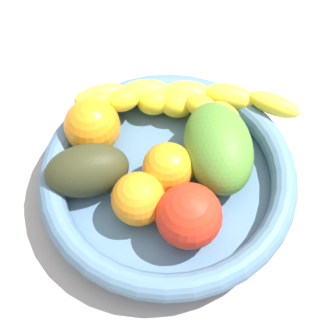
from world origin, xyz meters
The scene contains 10 objects.
kitchen_counter centered at (0.00, 0.00, 1.50)cm, with size 120.00×120.00×3.00cm, color #989496.
fruit_bowl centered at (0.00, 0.00, 5.62)cm, with size 30.17×30.17×5.07cm.
banana_draped_left centered at (0.88, 9.08, 8.26)cm, with size 19.46×9.38×5.08cm.
banana_draped_right centered at (4.20, 10.16, 7.86)cm, with size 27.58×10.36×5.04cm.
orange_front centered at (-0.06, -0.04, 8.03)cm, with size 5.98×5.98×5.98cm, color orange.
orange_mid_left centered at (-7.94, 7.12, 8.44)cm, with size 6.79×6.79×6.79cm, color orange.
orange_mid_right centered at (-3.92, -3.38, 8.07)cm, with size 6.06×6.06×6.06cm, color orange.
mango_green centered at (6.19, 1.41, 8.60)cm, with size 12.27×7.94×7.13cm, color #4C822E.
avocado_dark centered at (-9.16, 1.26, 8.08)cm, with size 9.71×6.07×6.21cm, color #32361D.
tomato_red centered at (1.08, -6.68, 8.65)cm, with size 7.22×7.22×7.22cm, color red.
Camera 1 is at (-5.12, -28.68, 55.46)cm, focal length 52.08 mm.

